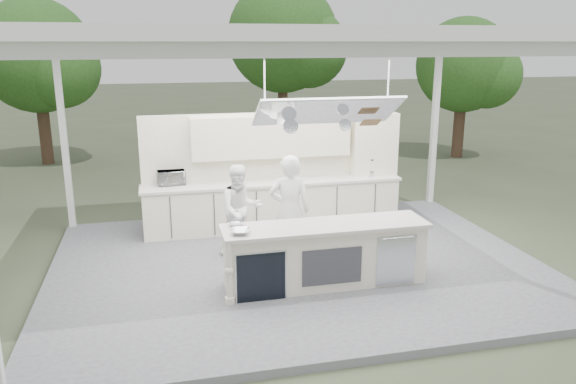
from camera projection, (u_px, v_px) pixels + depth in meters
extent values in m
plane|color=#414C34|center=(297.00, 269.00, 9.42)|extent=(90.00, 90.00, 0.00)
cube|color=slate|center=(297.00, 266.00, 9.40)|extent=(8.00, 6.00, 0.12)
cube|color=white|center=(434.00, 127.00, 12.53)|extent=(0.12, 0.12, 3.70)
cube|color=white|center=(64.00, 141.00, 10.79)|extent=(0.12, 0.12, 3.70)
cube|color=white|center=(298.00, 36.00, 8.43)|extent=(8.20, 6.20, 0.16)
cube|color=white|center=(369.00, 49.00, 5.75)|extent=(8.00, 0.12, 0.16)
cube|color=white|center=(262.00, 45.00, 11.20)|extent=(8.00, 0.12, 0.16)
cube|color=white|center=(20.00, 47.00, 7.60)|extent=(0.12, 6.00, 0.16)
cube|color=white|center=(525.00, 46.00, 9.35)|extent=(0.12, 6.00, 0.16)
cube|color=white|center=(328.00, 111.00, 7.90)|extent=(2.00, 0.71, 0.43)
cube|color=white|center=(328.00, 111.00, 7.90)|extent=(2.06, 0.76, 0.46)
cylinder|color=white|center=(265.00, 78.00, 7.58)|extent=(0.02, 0.02, 0.95)
cylinder|color=white|center=(389.00, 76.00, 7.98)|extent=(0.02, 0.02, 0.95)
cylinder|color=silver|center=(291.00, 126.00, 7.99)|extent=(0.22, 0.14, 0.21)
cylinder|color=silver|center=(345.00, 125.00, 8.12)|extent=(0.18, 0.12, 0.18)
cube|color=olive|center=(370.00, 122.00, 8.22)|extent=(0.28, 0.18, 0.12)
cube|color=white|center=(325.00, 256.00, 8.47)|extent=(3.00, 0.70, 0.90)
cube|color=white|center=(325.00, 226.00, 8.34)|extent=(3.10, 0.78, 0.05)
cylinder|color=white|center=(229.00, 273.00, 7.80)|extent=(0.11, 0.11, 0.92)
cube|color=black|center=(261.00, 277.00, 7.92)|extent=(0.70, 0.04, 0.72)
cube|color=silver|center=(261.00, 277.00, 7.92)|extent=(0.74, 0.03, 0.72)
cube|color=#36363C|center=(332.00, 267.00, 8.14)|extent=(0.90, 0.02, 0.55)
cube|color=silver|center=(396.00, 260.00, 8.36)|extent=(0.62, 0.02, 0.78)
cube|color=white|center=(274.00, 206.00, 11.05)|extent=(5.00, 0.65, 0.90)
cube|color=white|center=(273.00, 182.00, 10.93)|extent=(5.08, 0.72, 0.05)
cube|color=white|center=(270.00, 169.00, 11.16)|extent=(5.00, 0.10, 2.25)
cube|color=white|center=(271.00, 136.00, 10.86)|extent=(3.10, 0.38, 0.80)
cube|color=white|center=(373.00, 145.00, 11.35)|extent=(0.90, 0.45, 1.30)
cube|color=olive|center=(373.00, 145.00, 11.35)|extent=(0.84, 0.40, 0.03)
cylinder|color=silver|center=(370.00, 173.00, 11.34)|extent=(0.20, 0.20, 0.12)
cylinder|color=black|center=(371.00, 165.00, 11.29)|extent=(0.17, 0.17, 0.20)
cylinder|color=black|center=(386.00, 172.00, 11.42)|extent=(0.16, 0.16, 0.10)
cone|color=black|center=(387.00, 164.00, 11.37)|extent=(0.14, 0.14, 0.24)
cylinder|color=#443222|center=(45.00, 130.00, 17.30)|extent=(0.36, 0.36, 2.10)
sphere|color=#346926|center=(36.00, 56.00, 16.72)|extent=(3.40, 3.40, 3.40)
sphere|color=#346926|center=(59.00, 68.00, 16.48)|extent=(2.38, 2.38, 2.38)
cylinder|color=#443222|center=(283.00, 110.00, 20.93)|extent=(0.36, 0.36, 2.45)
sphere|color=#346926|center=(283.00, 37.00, 20.25)|extent=(4.00, 4.00, 4.00)
sphere|color=#346926|center=(308.00, 49.00, 19.97)|extent=(2.80, 2.80, 2.80)
cylinder|color=#443222|center=(459.00, 128.00, 18.36)|extent=(0.36, 0.36, 1.92)
sphere|color=#346926|center=(464.00, 65.00, 17.84)|extent=(3.00, 3.00, 3.00)
sphere|color=#346926|center=(488.00, 75.00, 17.63)|extent=(2.10, 2.10, 2.10)
imported|color=white|center=(290.00, 211.00, 9.11)|extent=(0.75, 0.57, 1.85)
imported|color=white|center=(241.00, 210.00, 9.62)|extent=(0.84, 0.69, 1.57)
imported|color=#B9BCC1|center=(171.00, 177.00, 10.62)|extent=(0.55, 0.41, 0.28)
imported|color=silver|center=(240.00, 232.00, 7.91)|extent=(0.33, 0.33, 0.07)
imported|color=silver|center=(236.00, 223.00, 8.27)|extent=(0.26, 0.26, 0.07)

